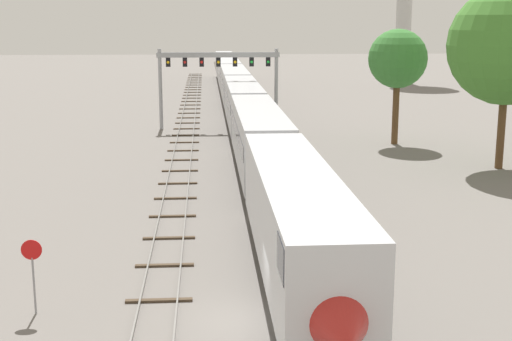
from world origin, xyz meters
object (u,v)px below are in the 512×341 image
(stop_sign, at_px, (33,266))
(passenger_train, at_px, (238,95))
(trackside_tree_mid, at_px, (398,59))
(signal_gantry, at_px, (218,70))
(trackside_tree_left, at_px, (507,46))

(stop_sign, bearing_deg, passenger_train, 79.22)
(stop_sign, xyz_separation_m, trackside_tree_mid, (22.95, 35.03, 5.49))
(passenger_train, distance_m, signal_gantry, 8.37)
(signal_gantry, xyz_separation_m, trackside_tree_mid, (15.20, -10.11, 1.50))
(passenger_train, relative_size, trackside_tree_left, 9.13)
(passenger_train, relative_size, trackside_tree_mid, 12.05)
(signal_gantry, distance_m, stop_sign, 45.97)
(trackside_tree_mid, bearing_deg, passenger_train, 126.55)
(signal_gantry, relative_size, trackside_tree_mid, 1.21)
(trackside_tree_left, height_order, trackside_tree_mid, trackside_tree_left)
(trackside_tree_left, distance_m, trackside_tree_mid, 11.93)
(signal_gantry, bearing_deg, trackside_tree_left, -46.02)
(signal_gantry, relative_size, trackside_tree_left, 0.92)
(passenger_train, bearing_deg, signal_gantry, -106.97)
(stop_sign, distance_m, trackside_tree_mid, 42.24)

